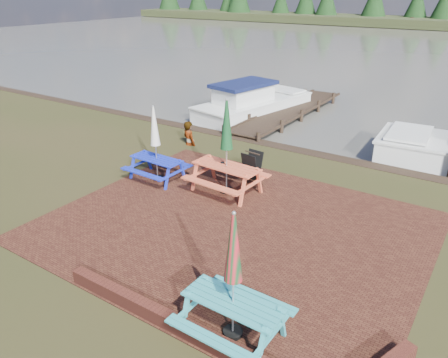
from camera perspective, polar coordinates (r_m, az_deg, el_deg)
ground at (r=10.29m, az=-1.67°, el=-8.63°), size 120.00×120.00×0.00m
paving at (r=10.99m, az=1.34°, el=-6.24°), size 9.00×7.50×0.02m
brick_wall at (r=7.68m, az=1.24°, el=-20.64°), size 6.21×1.79×0.30m
picnic_table_teal at (r=7.47m, az=1.18°, el=-15.02°), size 1.75×1.56×2.40m
picnic_table_red at (r=12.41m, az=0.33°, el=2.32°), size 2.08×1.88×2.75m
picnic_table_blue at (r=13.46m, az=-8.84°, el=3.13°), size 1.71×1.53×2.32m
chalkboard at (r=13.50m, az=3.67°, el=1.79°), size 0.57×0.58×0.88m
jetty at (r=20.94m, az=8.40°, el=8.71°), size 1.76×9.08×1.00m
boat_jetty at (r=21.01m, az=3.69°, el=9.65°), size 3.41×6.69×1.85m
person at (r=16.43m, az=-4.65°, el=7.48°), size 0.76×0.63×1.79m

